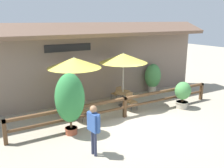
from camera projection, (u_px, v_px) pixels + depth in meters
The scene contains 15 objects.
ground_plane at pixel (138, 125), 10.66m from camera, with size 60.00×60.00×0.00m, color #9E937F.
building_facade at pixel (94, 61), 13.53m from camera, with size 14.28×1.49×4.23m.
patio_railing at pixel (125, 103), 11.36m from camera, with size 10.40×0.14×0.95m.
patio_umbrella_near at pixel (74, 63), 11.12m from camera, with size 2.43×2.43×2.77m.
dining_table_near at pixel (76, 104), 11.61m from camera, with size 0.87×0.87×0.73m.
chair_near_streetside at pixel (82, 110), 11.09m from camera, with size 0.51×0.51×0.85m.
chair_near_wallside at pixel (72, 102), 12.21m from camera, with size 0.45×0.45×0.85m.
patio_umbrella_middle at pixel (123, 58), 12.47m from camera, with size 2.43×2.43×2.77m.
dining_table_middle at pixel (123, 95), 12.96m from camera, with size 0.87×0.87×0.73m.
chair_middle_streetside at pixel (131, 101), 12.37m from camera, with size 0.46×0.46×0.85m.
chair_middle_wallside at pixel (117, 93), 13.63m from camera, with size 0.51×0.51×0.85m.
potted_plant_small_flowering at pixel (183, 93), 12.53m from camera, with size 0.84×0.76×1.37m.
potted_plant_entrance_palm at pixel (70, 99), 9.49m from camera, with size 1.15×1.03×2.45m.
potted_plant_broad_leaf at pixel (153, 77), 15.19m from camera, with size 1.01×0.91×1.78m.
pedestrian at pixel (94, 124), 8.04m from camera, with size 0.26×0.61×1.74m.
Camera 1 is at (-6.00, -7.93, 4.39)m, focal length 40.00 mm.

